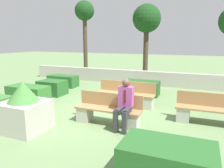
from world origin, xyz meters
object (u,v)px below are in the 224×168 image
bench_right_side (214,113)px  planter_corner_left (24,109)px  tree_leftmost (85,15)px  bench_front (108,112)px  bench_left_side (125,96)px  tree_center_left (147,20)px  person_seated_man (125,102)px

bench_right_side → planter_corner_left: (-4.61, -2.35, 0.23)m
planter_corner_left → tree_leftmost: tree_leftmost is taller
tree_leftmost → bench_front: bearing=-56.7°
bench_right_side → planter_corner_left: size_ratio=1.58×
bench_left_side → tree_center_left: tree_center_left is taller
bench_right_side → person_seated_man: size_ratio=1.54×
person_seated_man → planter_corner_left: person_seated_man is taller
bench_right_side → tree_center_left: (-3.67, 6.69, 3.15)m
planter_corner_left → tree_leftmost: (-3.18, 8.89, 3.37)m
bench_left_side → person_seated_man: (0.68, -2.03, 0.40)m
tree_center_left → planter_corner_left: bearing=-95.9°
person_seated_man → tree_center_left: tree_center_left is taller
bench_left_side → tree_leftmost: 8.35m
bench_front → tree_leftmost: 9.82m
bench_right_side → tree_leftmost: 10.78m
bench_left_side → tree_center_left: size_ratio=0.48×
tree_center_left → bench_left_side: bearing=-82.6°
planter_corner_left → tree_center_left: tree_center_left is taller
bench_right_side → bench_left_side: bearing=171.2°
bench_front → person_seated_man: 0.70m
bench_right_side → tree_leftmost: (-7.78, 6.53, 3.61)m
bench_front → tree_leftmost: (-5.01, 7.63, 3.61)m
bench_left_side → tree_leftmost: tree_leftmost is taller
planter_corner_left → tree_center_left: size_ratio=0.30×
bench_front → person_seated_man: bearing=-14.5°
planter_corner_left → tree_leftmost: 10.02m
planter_corner_left → bench_right_side: bearing=27.1°
tree_leftmost → tree_center_left: size_ratio=1.09×
bench_right_side → tree_center_left: size_ratio=0.47×
planter_corner_left → tree_leftmost: bearing=109.7°
bench_right_side → tree_center_left: tree_center_left is taller
bench_left_side → planter_corner_left: bearing=-127.4°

